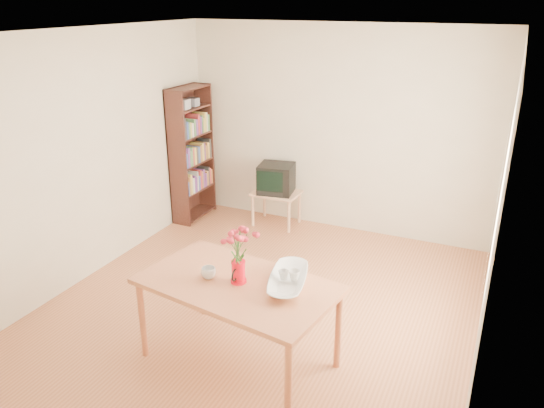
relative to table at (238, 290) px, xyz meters
The scene contains 11 objects.
room 1.03m from the table, 101.92° to the left, with size 4.50×4.50×4.50m.
table is the anchor object (origin of this frame).
tv_stand 2.92m from the table, 107.99° to the left, with size 0.60×0.45×0.46m.
bookshelf 3.27m from the table, 128.80° to the left, with size 0.28×0.70×1.80m.
pitcher 0.16m from the table, 75.42° to the left, with size 0.13×0.20×0.19m.
flowers 0.40m from the table, 73.59° to the left, with size 0.21×0.21×0.30m, color #CF3045, non-canonical shape.
mug 0.28m from the table, behind, with size 0.12×0.12×0.09m, color white.
bowl 0.49m from the table, 22.62° to the left, with size 0.43×0.43×0.40m, color white.
teacup_a 0.43m from the table, 25.03° to the left, with size 0.07×0.07×0.06m, color white.
teacup_b 0.51m from the table, 22.76° to the left, with size 0.08×0.08×0.07m, color white.
television 2.92m from the table, 107.92° to the left, with size 0.50×0.47×0.38m.
Camera 1 is at (1.98, -4.04, 2.87)m, focal length 35.00 mm.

